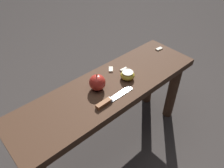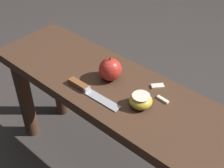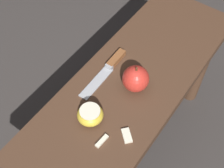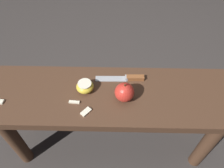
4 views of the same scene
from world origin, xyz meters
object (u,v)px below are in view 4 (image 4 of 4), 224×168
(wooden_bench, at_px, (111,108))
(apple_whole, at_px, (124,92))
(knife, at_px, (127,78))
(apple_cut, at_px, (85,86))

(wooden_bench, xyz_separation_m, apple_whole, (0.06, -0.02, 0.15))
(knife, xyz_separation_m, apple_whole, (-0.02, -0.11, 0.03))
(wooden_bench, relative_size, apple_cut, 14.20)
(knife, distance_m, apple_whole, 0.12)
(apple_cut, bearing_deg, wooden_bench, -10.93)
(apple_whole, xyz_separation_m, apple_cut, (-0.17, 0.04, -0.02))
(wooden_bench, relative_size, knife, 4.83)
(apple_cut, bearing_deg, knife, 19.35)
(wooden_bench, distance_m, apple_whole, 0.16)
(wooden_bench, xyz_separation_m, knife, (0.08, 0.09, 0.12))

